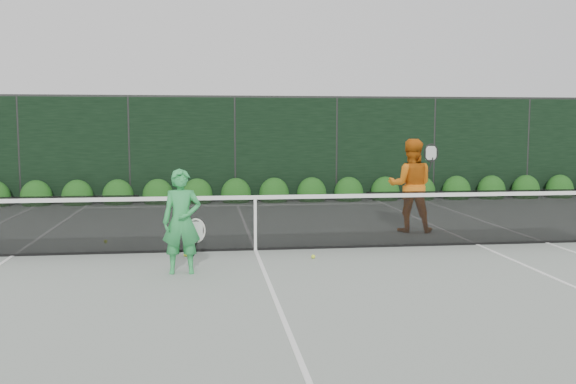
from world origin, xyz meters
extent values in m
plane|color=gray|center=(0.00, 0.00, 0.00)|extent=(80.00, 80.00, 0.00)
cube|color=black|center=(-4.20, 0.00, 0.51)|extent=(4.40, 0.01, 1.02)
cube|color=black|center=(0.00, 0.00, 0.48)|extent=(4.00, 0.01, 0.96)
cube|color=black|center=(4.20, 0.00, 0.51)|extent=(4.40, 0.01, 1.02)
cube|color=white|center=(0.00, 0.00, 0.94)|extent=(12.80, 0.03, 0.07)
cube|color=black|center=(0.00, 0.00, 0.02)|extent=(12.80, 0.02, 0.04)
cube|color=white|center=(0.00, 0.00, 0.46)|extent=(0.05, 0.03, 0.91)
imported|color=green|center=(-1.22, -1.60, 0.78)|extent=(0.57, 0.38, 1.56)
torus|color=white|center=(-1.02, -1.50, 0.62)|extent=(0.30, 0.08, 0.30)
cylinder|color=black|center=(-1.02, -1.50, 0.38)|extent=(0.10, 0.03, 0.30)
imported|color=#D06511|center=(3.35, 1.61, 0.96)|extent=(1.09, 0.95, 1.93)
torus|color=black|center=(3.70, 1.41, 1.64)|extent=(0.30, 0.04, 0.30)
cylinder|color=black|center=(3.70, 1.41, 1.40)|extent=(0.10, 0.03, 0.30)
cube|color=white|center=(5.49, 0.00, 0.01)|extent=(0.06, 23.77, 0.01)
cube|color=white|center=(-4.12, 0.00, 0.01)|extent=(0.06, 23.77, 0.01)
cube|color=white|center=(4.12, 0.00, 0.01)|extent=(0.06, 23.77, 0.01)
cube|color=white|center=(0.00, 11.88, 0.01)|extent=(11.03, 0.06, 0.01)
cube|color=white|center=(0.00, 6.40, 0.01)|extent=(8.23, 0.06, 0.01)
cube|color=white|center=(0.00, 0.00, 0.01)|extent=(0.06, 12.80, 0.01)
cube|color=black|center=(0.00, 7.50, 1.50)|extent=(32.00, 0.06, 3.00)
cube|color=#262826|center=(0.00, 7.50, 3.03)|extent=(32.00, 0.06, 0.06)
cylinder|color=#262826|center=(-6.00, 7.50, 1.50)|extent=(0.08, 0.08, 3.00)
cylinder|color=#262826|center=(-3.00, 7.50, 1.50)|extent=(0.08, 0.08, 3.00)
cylinder|color=#262826|center=(0.00, 7.50, 1.50)|extent=(0.08, 0.08, 3.00)
cylinder|color=#262826|center=(3.00, 7.50, 1.50)|extent=(0.08, 0.08, 3.00)
cylinder|color=#262826|center=(6.00, 7.50, 1.50)|extent=(0.08, 0.08, 3.00)
cylinder|color=#262826|center=(9.00, 7.50, 1.50)|extent=(0.08, 0.08, 3.00)
ellipsoid|color=#123D10|center=(-5.50, 7.15, 0.23)|extent=(0.86, 0.65, 0.94)
ellipsoid|color=#123D10|center=(-4.40, 7.15, 0.23)|extent=(0.86, 0.65, 0.94)
ellipsoid|color=#123D10|center=(-3.30, 7.15, 0.23)|extent=(0.86, 0.65, 0.94)
ellipsoid|color=#123D10|center=(-2.20, 7.15, 0.23)|extent=(0.86, 0.65, 0.94)
ellipsoid|color=#123D10|center=(-1.10, 7.15, 0.23)|extent=(0.86, 0.65, 0.94)
ellipsoid|color=#123D10|center=(0.00, 7.15, 0.23)|extent=(0.86, 0.65, 0.94)
ellipsoid|color=#123D10|center=(1.10, 7.15, 0.23)|extent=(0.86, 0.65, 0.94)
ellipsoid|color=#123D10|center=(2.20, 7.15, 0.23)|extent=(0.86, 0.65, 0.94)
ellipsoid|color=#123D10|center=(3.30, 7.15, 0.23)|extent=(0.86, 0.65, 0.94)
ellipsoid|color=#123D10|center=(4.40, 7.15, 0.23)|extent=(0.86, 0.65, 0.94)
ellipsoid|color=#123D10|center=(5.50, 7.15, 0.23)|extent=(0.86, 0.65, 0.94)
ellipsoid|color=#123D10|center=(6.60, 7.15, 0.23)|extent=(0.86, 0.65, 0.94)
ellipsoid|color=#123D10|center=(7.70, 7.15, 0.23)|extent=(0.86, 0.65, 0.94)
ellipsoid|color=#123D10|center=(8.80, 7.15, 0.23)|extent=(0.86, 0.65, 0.94)
ellipsoid|color=#123D10|center=(9.90, 7.15, 0.23)|extent=(0.86, 0.65, 0.94)
sphere|color=#DAF636|center=(0.90, -0.82, 0.03)|extent=(0.07, 0.07, 0.07)
sphere|color=#DAF636|center=(-2.74, 1.06, 0.03)|extent=(0.07, 0.07, 0.07)
sphere|color=#DAF636|center=(-1.21, -0.39, 0.03)|extent=(0.07, 0.07, 0.07)
camera|label=1|loc=(-0.86, -11.15, 2.20)|focal=40.00mm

